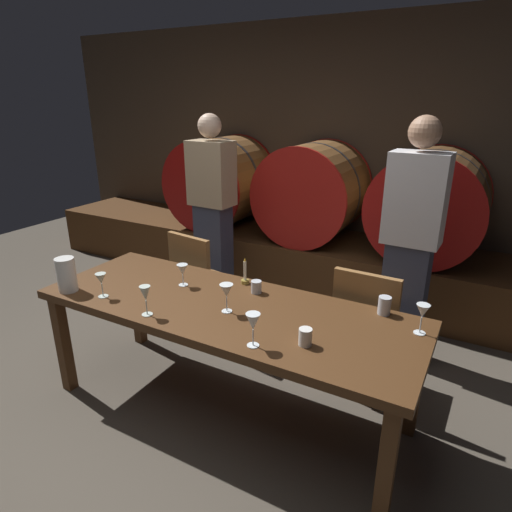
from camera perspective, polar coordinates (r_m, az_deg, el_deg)
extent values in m
plane|color=#4C443A|center=(2.91, -11.84, -19.95)|extent=(8.97, 8.97, 0.00)
cube|color=#473A2D|center=(4.76, 10.16, 13.06)|extent=(6.90, 0.24, 2.57)
cube|color=#4C2D16|center=(4.50, 7.03, -0.70)|extent=(6.21, 0.90, 0.51)
cylinder|color=brown|center=(4.78, -4.61, 9.63)|extent=(0.93, 0.77, 0.93)
cylinder|color=maroon|center=(4.46, -7.45, 8.75)|extent=(0.94, 0.03, 0.94)
cylinder|color=maroon|center=(5.11, -2.12, 10.38)|extent=(0.94, 0.03, 0.94)
cylinder|color=#2D2D33|center=(4.78, -4.61, 9.63)|extent=(0.93, 0.04, 0.93)
cylinder|color=brown|center=(4.30, 7.38, 8.31)|extent=(0.93, 0.77, 0.93)
cylinder|color=#B21C16|center=(3.94, 5.19, 7.29)|extent=(0.94, 0.03, 0.94)
cylinder|color=#B21C16|center=(4.66, 9.24, 9.16)|extent=(0.94, 0.03, 0.94)
cylinder|color=#2D2D33|center=(4.30, 7.38, 8.31)|extent=(0.93, 0.04, 0.93)
cylinder|color=#513319|center=(4.04, 21.75, 6.25)|extent=(0.93, 0.77, 0.93)
cylinder|color=#9E1411|center=(3.65, 20.83, 5.00)|extent=(0.94, 0.03, 0.94)
cylinder|color=#9E1411|center=(4.43, 22.51, 7.28)|extent=(0.94, 0.03, 0.94)
cylinder|color=#2D2D33|center=(4.04, 21.75, 6.25)|extent=(0.93, 0.04, 0.93)
cube|color=#4C2D16|center=(2.54, -4.08, -6.89)|extent=(2.24, 0.80, 0.05)
cube|color=#4C2D16|center=(3.15, -23.88, -10.48)|extent=(0.07, 0.07, 0.68)
cube|color=#4C2D16|center=(2.18, 16.68, -25.12)|extent=(0.07, 0.07, 0.68)
cube|color=#4C2D16|center=(3.53, -15.24, -5.94)|extent=(0.07, 0.07, 0.68)
cube|color=#4C2D16|center=(2.70, 20.11, -15.38)|extent=(0.07, 0.07, 0.68)
cube|color=olive|center=(3.53, -6.45, -3.49)|extent=(0.45, 0.45, 0.04)
cube|color=olive|center=(3.33, -8.71, -0.85)|extent=(0.40, 0.10, 0.42)
cube|color=olive|center=(3.64, -2.50, -6.61)|extent=(0.05, 0.05, 0.42)
cube|color=olive|center=(3.85, -6.44, -5.19)|extent=(0.05, 0.05, 0.42)
cube|color=olive|center=(3.42, -6.15, -8.64)|extent=(0.05, 0.05, 0.42)
cube|color=olive|center=(3.64, -10.12, -6.99)|extent=(0.05, 0.05, 0.42)
cube|color=olive|center=(2.97, 14.71, -8.97)|extent=(0.41, 0.41, 0.04)
cube|color=olive|center=(2.71, 14.04, -6.38)|extent=(0.40, 0.05, 0.42)
cube|color=olive|center=(3.20, 18.20, -11.87)|extent=(0.05, 0.05, 0.42)
cube|color=olive|center=(3.26, 12.32, -10.55)|extent=(0.05, 0.05, 0.42)
cube|color=olive|center=(2.92, 16.61, -15.09)|extent=(0.05, 0.05, 0.42)
cube|color=olive|center=(2.99, 10.15, -13.53)|extent=(0.05, 0.05, 0.42)
cube|color=#33384C|center=(4.05, -5.50, 0.18)|extent=(0.31, 0.21, 0.94)
cube|color=tan|center=(3.85, -5.87, 10.69)|extent=(0.39, 0.25, 0.55)
sphere|color=beige|center=(3.81, -6.10, 16.59)|extent=(0.20, 0.20, 0.20)
cube|color=#33384C|center=(3.37, 18.67, -5.59)|extent=(0.31, 0.21, 0.89)
cube|color=silver|center=(3.13, 20.22, 7.00)|extent=(0.39, 0.26, 0.62)
sphere|color=tan|center=(3.07, 21.23, 14.90)|extent=(0.21, 0.21, 0.21)
cylinder|color=olive|center=(2.79, -1.43, -3.38)|extent=(0.05, 0.05, 0.02)
cylinder|color=#EDE5CC|center=(2.76, -1.45, -1.93)|extent=(0.02, 0.02, 0.13)
cone|color=yellow|center=(2.73, -1.46, -0.46)|extent=(0.01, 0.01, 0.02)
cylinder|color=white|center=(2.89, -23.55, -2.26)|extent=(0.11, 0.11, 0.21)
cylinder|color=silver|center=(2.77, -19.28, -4.97)|extent=(0.06, 0.06, 0.00)
cylinder|color=silver|center=(2.76, -19.38, -4.18)|extent=(0.01, 0.01, 0.08)
cone|color=silver|center=(2.73, -19.56, -2.79)|extent=(0.06, 0.06, 0.07)
cylinder|color=white|center=(2.81, -9.48, -3.74)|extent=(0.06, 0.06, 0.00)
cylinder|color=white|center=(2.79, -9.52, -3.07)|extent=(0.01, 0.01, 0.07)
cone|color=white|center=(2.77, -9.60, -1.77)|extent=(0.07, 0.07, 0.07)
cylinder|color=silver|center=(2.49, -14.03, -7.42)|extent=(0.06, 0.06, 0.00)
cylinder|color=silver|center=(2.47, -14.11, -6.53)|extent=(0.01, 0.01, 0.08)
cone|color=silver|center=(2.43, -14.28, -4.77)|extent=(0.06, 0.06, 0.09)
cylinder|color=white|center=(2.45, -3.82, -7.21)|extent=(0.06, 0.06, 0.00)
cylinder|color=white|center=(2.43, -3.85, -6.27)|extent=(0.01, 0.01, 0.09)
cone|color=white|center=(2.40, -3.89, -4.55)|extent=(0.08, 0.08, 0.08)
cylinder|color=white|center=(2.14, -0.39, -11.61)|extent=(0.06, 0.06, 0.00)
cylinder|color=white|center=(2.12, -0.39, -10.59)|extent=(0.01, 0.01, 0.08)
cone|color=white|center=(2.07, -0.39, -8.59)|extent=(0.07, 0.07, 0.08)
cylinder|color=white|center=(2.39, 20.59, -9.39)|extent=(0.06, 0.06, 0.00)
cylinder|color=white|center=(2.37, 20.73, -8.41)|extent=(0.01, 0.01, 0.09)
cone|color=white|center=(2.33, 20.96, -6.72)|extent=(0.07, 0.07, 0.07)
cylinder|color=silver|center=(2.65, 0.04, -4.06)|extent=(0.06, 0.06, 0.08)
cylinder|color=white|center=(2.14, 6.47, -10.47)|extent=(0.07, 0.07, 0.09)
cylinder|color=silver|center=(2.50, 16.45, -6.23)|extent=(0.07, 0.07, 0.10)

